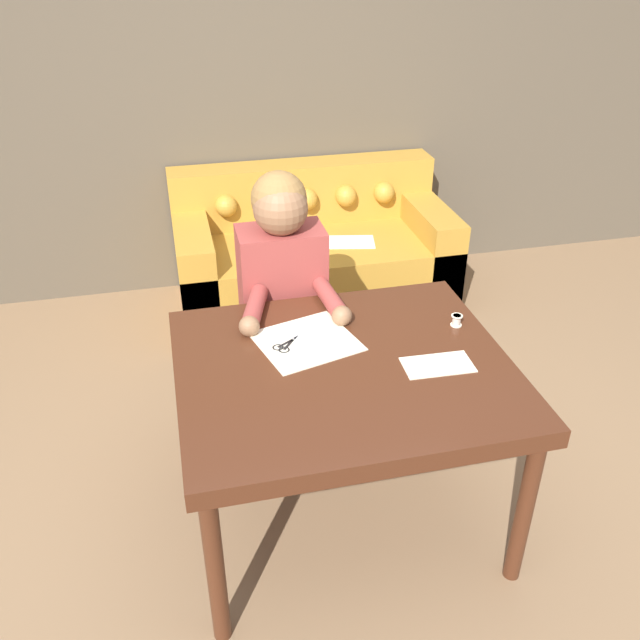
{
  "coord_description": "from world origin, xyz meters",
  "views": [
    {
      "loc": [
        -0.42,
        -1.86,
        2.1
      ],
      "look_at": [
        0.07,
        0.2,
        0.83
      ],
      "focal_mm": 38.0,
      "sensor_mm": 36.0,
      "label": 1
    }
  ],
  "objects_px": {
    "scissors": "(289,343)",
    "person": "(283,303)",
    "couch": "(312,257)",
    "dining_table": "(344,380)",
    "thread_spool": "(457,320)"
  },
  "relations": [
    {
      "from": "scissors",
      "to": "person",
      "type": "bearing_deg",
      "value": 82.35
    },
    {
      "from": "couch",
      "to": "person",
      "type": "bearing_deg",
      "value": -108.77
    },
    {
      "from": "dining_table",
      "to": "person",
      "type": "relative_size",
      "value": 0.97
    },
    {
      "from": "couch",
      "to": "person",
      "type": "xyz_separation_m",
      "value": [
        -0.37,
        -1.1,
        0.34
      ]
    },
    {
      "from": "person",
      "to": "thread_spool",
      "type": "bearing_deg",
      "value": -39.24
    },
    {
      "from": "dining_table",
      "to": "thread_spool",
      "type": "xyz_separation_m",
      "value": [
        0.49,
        0.15,
        0.09
      ]
    },
    {
      "from": "person",
      "to": "thread_spool",
      "type": "distance_m",
      "value": 0.78
    },
    {
      "from": "person",
      "to": "thread_spool",
      "type": "relative_size",
      "value": 27.14
    },
    {
      "from": "thread_spool",
      "to": "person",
      "type": "bearing_deg",
      "value": 140.76
    },
    {
      "from": "scissors",
      "to": "thread_spool",
      "type": "bearing_deg",
      "value": -1.77
    },
    {
      "from": "thread_spool",
      "to": "dining_table",
      "type": "bearing_deg",
      "value": -162.53
    },
    {
      "from": "couch",
      "to": "person",
      "type": "relative_size",
      "value": 1.32
    },
    {
      "from": "dining_table",
      "to": "scissors",
      "type": "xyz_separation_m",
      "value": [
        -0.17,
        0.18,
        0.07
      ]
    },
    {
      "from": "person",
      "to": "couch",
      "type": "bearing_deg",
      "value": 71.23
    },
    {
      "from": "couch",
      "to": "scissors",
      "type": "xyz_separation_m",
      "value": [
        -0.44,
        -1.57,
        0.43
      ]
    }
  ]
}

